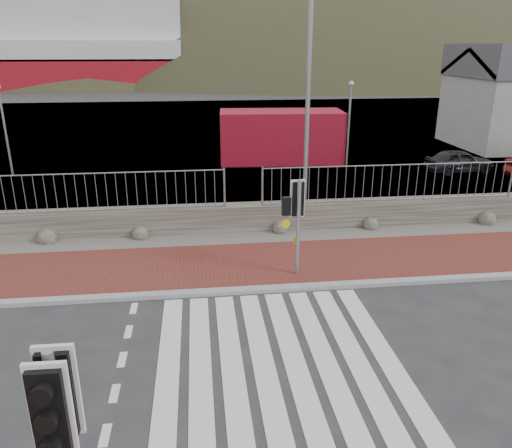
{
  "coord_description": "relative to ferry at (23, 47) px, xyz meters",
  "views": [
    {
      "loc": [
        -1.39,
        -7.93,
        5.74
      ],
      "look_at": [
        -0.09,
        3.0,
        1.78
      ],
      "focal_mm": 35.0,
      "sensor_mm": 36.0,
      "label": 1
    }
  ],
  "objects": [
    {
      "name": "ground",
      "position": [
        24.65,
        -67.9,
        -5.36
      ],
      "size": [
        220.0,
        220.0,
        0.0
      ],
      "primitive_type": "plane",
      "color": "#28282B",
      "rests_on": "ground"
    },
    {
      "name": "sidewalk_far",
      "position": [
        24.65,
        -63.4,
        -5.32
      ],
      "size": [
        40.0,
        3.0,
        0.08
      ],
      "primitive_type": "cube",
      "color": "maroon",
      "rests_on": "ground"
    },
    {
      "name": "kerb_far",
      "position": [
        24.65,
        -64.9,
        -5.31
      ],
      "size": [
        40.0,
        0.25,
        0.12
      ],
      "primitive_type": "cube",
      "color": "gray",
      "rests_on": "ground"
    },
    {
      "name": "zebra_crossing",
      "position": [
        24.65,
        -67.9,
        -5.36
      ],
      "size": [
        4.62,
        5.6,
        0.01
      ],
      "color": "silver",
      "rests_on": "ground"
    },
    {
      "name": "gravel_strip",
      "position": [
        24.65,
        -61.4,
        -5.33
      ],
      "size": [
        40.0,
        1.5,
        0.06
      ],
      "primitive_type": "cube",
      "color": "#59544C",
      "rests_on": "ground"
    },
    {
      "name": "stone_wall",
      "position": [
        24.65,
        -60.6,
        -4.91
      ],
      "size": [
        40.0,
        0.6,
        0.9
      ],
      "primitive_type": "cube",
      "color": "#433C37",
      "rests_on": "ground"
    },
    {
      "name": "railing",
      "position": [
        24.65,
        -60.75,
        -3.54
      ],
      "size": [
        18.07,
        0.07,
        1.22
      ],
      "color": "gray",
      "rests_on": "stone_wall"
    },
    {
      "name": "quay",
      "position": [
        24.65,
        -40.0,
        -5.36
      ],
      "size": [
        120.0,
        40.0,
        0.5
      ],
      "primitive_type": "cube",
      "color": "#4C4C4F",
      "rests_on": "ground"
    },
    {
      "name": "water",
      "position": [
        24.65,
        -5.0,
        -5.36
      ],
      "size": [
        220.0,
        50.0,
        0.05
      ],
      "primitive_type": "cube",
      "color": "#3F4C54",
      "rests_on": "ground"
    },
    {
      "name": "ferry",
      "position": [
        0.0,
        0.0,
        0.0
      ],
      "size": [
        50.0,
        16.0,
        20.0
      ],
      "color": "maroon",
      "rests_on": "ground"
    },
    {
      "name": "hills_backdrop",
      "position": [
        31.4,
        20.0,
        -28.42
      ],
      "size": [
        254.0,
        90.0,
        100.0
      ],
      "color": "#2D341F",
      "rests_on": "ground"
    },
    {
      "name": "traffic_signal_near",
      "position": [
        21.73,
        -71.48,
        -3.25
      ],
      "size": [
        0.42,
        0.26,
        2.94
      ],
      "rotation": [
        0.0,
        0.0,
        -0.01
      ],
      "color": "gray",
      "rests_on": "ground"
    },
    {
      "name": "traffic_signal_far",
      "position": [
        25.69,
        -64.14,
        -3.48
      ],
      "size": [
        0.63,
        0.25,
        2.61
      ],
      "rotation": [
        0.0,
        0.0,
        3.22
      ],
      "color": "gray",
      "rests_on": "ground"
    },
    {
      "name": "streetlight",
      "position": [
        26.97,
        -59.83,
        -0.61
      ],
      "size": [
        1.77,
        0.59,
        8.45
      ],
      "rotation": [
        0.0,
        0.0,
        -0.24
      ],
      "color": "gray",
      "rests_on": "ground"
    },
    {
      "name": "shipping_container",
      "position": [
        27.56,
        -50.48,
        -4.07
      ],
      "size": [
        6.35,
        2.96,
        2.58
      ],
      "primitive_type": "cube",
      "rotation": [
        0.0,
        0.0,
        -0.06
      ],
      "color": "maroon",
      "rests_on": "ground"
    },
    {
      "name": "car_a",
      "position": [
        35.59,
        -53.87,
        -4.82
      ],
      "size": [
        3.28,
        1.51,
        1.09
      ],
      "primitive_type": "imported",
      "rotation": [
        0.0,
        0.0,
        1.64
      ],
      "color": "black",
      "rests_on": "ground"
    }
  ]
}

